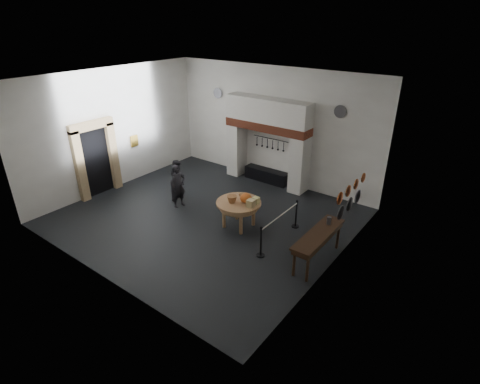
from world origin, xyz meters
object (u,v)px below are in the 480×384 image
Objects in this scene: work_table at (239,203)px; barrier_post_far at (296,214)px; visitor_far at (178,180)px; iron_range at (267,175)px; barrier_post_near at (261,242)px; visitor_near at (178,186)px; side_table at (319,234)px.

barrier_post_far is (1.49, 1.06, -0.39)m from work_table.
work_table is 2.94m from visitor_far.
barrier_post_near reaches higher than iron_range.
visitor_near reaches higher than barrier_post_near.
side_table is at bearing -42.95° from barrier_post_far.
barrier_post_far is at bearing 90.00° from barrier_post_near.
iron_range is at bearing 109.39° from work_table.
side_table is at bearing -4.36° from work_table.
side_table is 2.44× the size of barrier_post_far.
work_table is 1.80m from barrier_post_near.
visitor_far is 4.58m from barrier_post_near.
visitor_near is 0.57m from visitor_far.
barrier_post_near is at bearing -121.24° from visitor_far.
side_table is at bearing -42.56° from iron_range.
iron_range is 3.81m from work_table.
iron_range is 3.95m from visitor_near.
side_table reaches higher than iron_range.
barrier_post_near is 2.00m from barrier_post_far.
visitor_far is at bearing 175.12° from work_table.
barrier_post_near is (4.41, -1.19, -0.31)m from visitor_far.
visitor_far reaches higher than barrier_post_near.
work_table is 1.86m from barrier_post_far.
iron_range is at bearing -43.04° from visitor_far.
barrier_post_far is at bearing 35.39° from work_table.
visitor_near is at bearing -109.05° from iron_range.
visitor_far is at bearing 164.84° from barrier_post_near.
barrier_post_near is at bearing -58.68° from iron_range.
work_table is 0.94× the size of visitor_far.
side_table is (4.10, -3.76, 0.62)m from iron_range.
barrier_post_far reaches higher than iron_range.
visitor_near reaches higher than side_table.
visitor_far is at bearing 175.38° from side_table.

